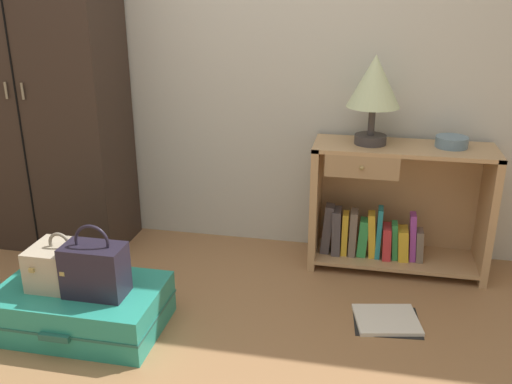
% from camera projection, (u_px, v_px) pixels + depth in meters
% --- Properties ---
extents(back_wall, '(6.40, 0.10, 2.60)m').
position_uv_depth(back_wall, '(236.00, 26.00, 3.17)').
color(back_wall, beige).
rests_on(back_wall, ground_plane).
extents(wardrobe, '(0.93, 0.47, 1.97)m').
position_uv_depth(wardrobe, '(39.00, 84.00, 3.22)').
color(wardrobe, '#33261E').
rests_on(wardrobe, ground_plane).
extents(bookshelf, '(0.96, 0.36, 0.72)m').
position_uv_depth(bookshelf, '(392.00, 210.00, 3.11)').
color(bookshelf, tan).
rests_on(bookshelf, ground_plane).
extents(table_lamp, '(0.28, 0.28, 0.47)m').
position_uv_depth(table_lamp, '(374.00, 85.00, 2.89)').
color(table_lamp, '#3D3838').
rests_on(table_lamp, bookshelf).
extents(bowl, '(0.17, 0.17, 0.06)m').
position_uv_depth(bowl, '(452.00, 142.00, 2.93)').
color(bowl, slate).
rests_on(bowl, bookshelf).
extents(suitcase_large, '(0.76, 0.50, 0.21)m').
position_uv_depth(suitcase_large, '(82.00, 307.00, 2.60)').
color(suitcase_large, teal).
rests_on(suitcase_large, ground_plane).
extents(train_case, '(0.27, 0.24, 0.26)m').
position_uv_depth(train_case, '(62.00, 265.00, 2.56)').
color(train_case, '#B7A88E').
rests_on(train_case, suitcase_large).
extents(handbag, '(0.27, 0.16, 0.34)m').
position_uv_depth(handbag, '(95.00, 269.00, 2.47)').
color(handbag, '#231E2D').
rests_on(handbag, suitcase_large).
extents(open_book_on_floor, '(0.34, 0.31, 0.02)m').
position_uv_depth(open_book_on_floor, '(387.00, 320.00, 2.68)').
color(open_book_on_floor, white).
rests_on(open_book_on_floor, ground_plane).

